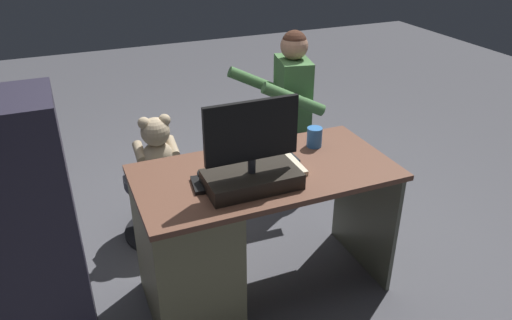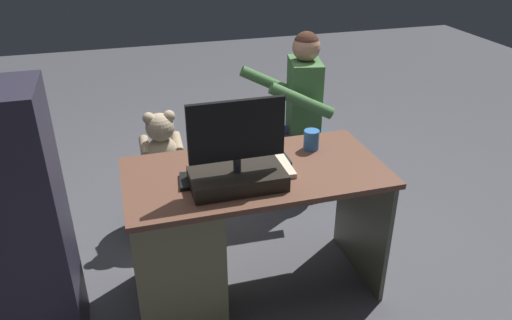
# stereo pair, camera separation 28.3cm
# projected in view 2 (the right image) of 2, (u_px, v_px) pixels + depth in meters

# --- Properties ---
(ground_plane) EXTENTS (10.00, 10.00, 0.00)m
(ground_plane) POSITION_uv_depth(u_px,v_px,m) (237.00, 243.00, 3.07)
(ground_plane) COLOR #515157
(desk) EXTENTS (1.26, 0.64, 0.74)m
(desk) POSITION_uv_depth(u_px,v_px,m) (194.00, 239.00, 2.46)
(desk) COLOR brown
(desk) RESTS_ON ground_plane
(monitor) EXTENTS (0.43, 0.23, 0.41)m
(monitor) POSITION_uv_depth(u_px,v_px,m) (237.00, 165.00, 2.20)
(monitor) COLOR black
(monitor) RESTS_ON desk
(keyboard) EXTENTS (0.42, 0.14, 0.02)m
(keyboard) POSITION_uv_depth(u_px,v_px,m) (247.00, 163.00, 2.42)
(keyboard) COLOR black
(keyboard) RESTS_ON desk
(computer_mouse) EXTENTS (0.06, 0.10, 0.04)m
(computer_mouse) POSITION_uv_depth(u_px,v_px,m) (193.00, 171.00, 2.34)
(computer_mouse) COLOR #222B2E
(computer_mouse) RESTS_ON desk
(cup) EXTENTS (0.08, 0.08, 0.10)m
(cup) POSITION_uv_depth(u_px,v_px,m) (311.00, 140.00, 2.56)
(cup) COLOR #3372BF
(cup) RESTS_ON desk
(tv_remote) EXTENTS (0.06, 0.15, 0.02)m
(tv_remote) POSITION_uv_depth(u_px,v_px,m) (185.00, 181.00, 2.27)
(tv_remote) COLOR black
(tv_remote) RESTS_ON desk
(notebook_binder) EXTENTS (0.23, 0.31, 0.02)m
(notebook_binder) POSITION_uv_depth(u_px,v_px,m) (266.00, 164.00, 2.41)
(notebook_binder) COLOR beige
(notebook_binder) RESTS_ON desk
(office_chair_teddy) EXTENTS (0.51, 0.51, 0.42)m
(office_chair_teddy) POSITION_uv_depth(u_px,v_px,m) (166.00, 192.00, 3.13)
(office_chair_teddy) COLOR black
(office_chair_teddy) RESTS_ON ground_plane
(teddy_bear) EXTENTS (0.26, 0.26, 0.38)m
(teddy_bear) POSITION_uv_depth(u_px,v_px,m) (161.00, 142.00, 2.98)
(teddy_bear) COLOR #C9B08C
(teddy_bear) RESTS_ON office_chair_teddy
(visitor_chair) EXTENTS (0.50, 0.50, 0.42)m
(visitor_chair) POSITION_uv_depth(u_px,v_px,m) (301.00, 156.00, 3.56)
(visitor_chair) COLOR black
(visitor_chair) RESTS_ON ground_plane
(person) EXTENTS (0.56, 0.55, 1.15)m
(person) POSITION_uv_depth(u_px,v_px,m) (294.00, 105.00, 3.34)
(person) COLOR #4D7F47
(person) RESTS_ON ground_plane
(equipment_rack) EXTENTS (0.44, 0.36, 1.28)m
(equipment_rack) POSITION_uv_depth(u_px,v_px,m) (12.00, 232.00, 2.10)
(equipment_rack) COLOR #2A2737
(equipment_rack) RESTS_ON ground_plane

